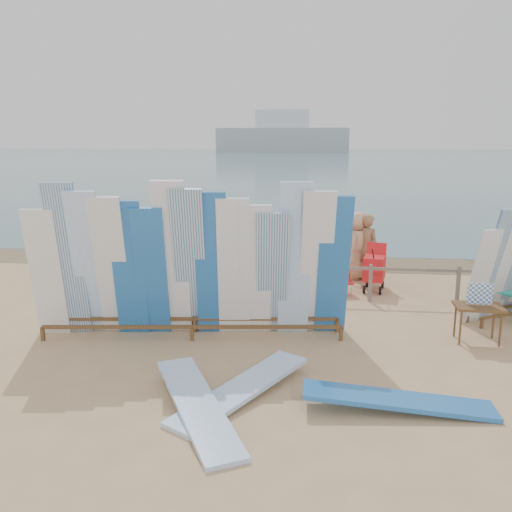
# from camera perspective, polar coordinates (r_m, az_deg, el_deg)

# --- Properties ---
(ground) EXTENTS (160.00, 160.00, 0.00)m
(ground) POSITION_cam_1_polar(r_m,az_deg,el_deg) (10.30, 2.08, -9.22)
(ground) COLOR tan
(ground) RESTS_ON ground
(ocean) EXTENTS (320.00, 240.00, 0.02)m
(ocean) POSITION_cam_1_polar(r_m,az_deg,el_deg) (137.63, 6.37, 10.40)
(ocean) COLOR #3F6671
(ocean) RESTS_ON ground
(wet_sand_strip) EXTENTS (40.00, 2.60, 0.01)m
(wet_sand_strip) POSITION_cam_1_polar(r_m,az_deg,el_deg) (17.20, 3.98, -0.53)
(wet_sand_strip) COLOR brown
(wet_sand_strip) RESTS_ON ground
(distant_ship) EXTENTS (45.00, 8.00, 14.00)m
(distant_ship) POSITION_cam_1_polar(r_m,az_deg,el_deg) (190.01, 2.79, 12.49)
(distant_ship) COLOR #999EA3
(distant_ship) RESTS_ON ocean
(fence) EXTENTS (12.08, 0.08, 0.90)m
(fence) POSITION_cam_1_polar(r_m,az_deg,el_deg) (12.97, 3.15, -1.82)
(fence) COLOR #716256
(fence) RESTS_ON ground
(main_surfboard_rack) EXTENTS (6.10, 1.42, 3.06)m
(main_surfboard_rack) POSITION_cam_1_polar(r_m,az_deg,el_deg) (10.35, -6.76, -1.25)
(main_surfboard_rack) COLOR brown
(main_surfboard_rack) RESTS_ON ground
(side_surfboard_rack) EXTENTS (2.12, 1.50, 2.44)m
(side_surfboard_rack) POSITION_cam_1_polar(r_m,az_deg,el_deg) (12.47, 25.26, -1.37)
(side_surfboard_rack) COLOR brown
(side_surfboard_rack) RESTS_ON ground
(vendor_table) EXTENTS (0.87, 0.62, 1.14)m
(vendor_table) POSITION_cam_1_polar(r_m,az_deg,el_deg) (11.10, 22.27, -6.48)
(vendor_table) COLOR brown
(vendor_table) RESTS_ON ground
(flat_board_b) EXTENTS (1.90, 2.59, 0.24)m
(flat_board_b) POSITION_cam_1_polar(r_m,az_deg,el_deg) (8.34, -1.54, -14.57)
(flat_board_b) COLOR #96BFF1
(flat_board_b) RESTS_ON ground
(flat_board_a) EXTENTS (1.77, 2.64, 0.30)m
(flat_board_a) POSITION_cam_1_polar(r_m,az_deg,el_deg) (7.89, -6.18, -16.30)
(flat_board_a) COLOR #96BFF1
(flat_board_a) RESTS_ON ground
(flat_board_d) EXTENTS (2.71, 0.63, 0.30)m
(flat_board_d) POSITION_cam_1_polar(r_m,az_deg,el_deg) (8.22, 14.72, -15.42)
(flat_board_d) COLOR #2467B4
(flat_board_d) RESTS_ON ground
(beach_chair_left) EXTENTS (0.65, 0.67, 0.88)m
(beach_chair_left) POSITION_cam_1_polar(r_m,az_deg,el_deg) (13.63, 8.86, -2.90)
(beach_chair_left) COLOR red
(beach_chair_left) RESTS_ON ground
(beach_chair_right) EXTENTS (0.71, 0.73, 0.98)m
(beach_chair_right) POSITION_cam_1_polar(r_m,az_deg,el_deg) (13.85, 7.16, -2.48)
(beach_chair_right) COLOR red
(beach_chair_right) RESTS_ON ground
(stroller) EXTENTS (0.75, 0.96, 1.18)m
(stroller) POSITION_cam_1_polar(r_m,az_deg,el_deg) (14.02, 12.34, -1.70)
(stroller) COLOR red
(stroller) RESTS_ON ground
(beachgoer_2) EXTENTS (0.98, 0.67, 1.84)m
(beachgoer_2) POSITION_cam_1_polar(r_m,az_deg,el_deg) (14.72, -4.89, 0.96)
(beachgoer_2) COLOR beige
(beachgoer_2) RESTS_ON ground
(beachgoer_7) EXTENTS (0.74, 0.70, 1.82)m
(beachgoer_7) POSITION_cam_1_polar(r_m,az_deg,el_deg) (14.95, 11.65, 0.88)
(beachgoer_7) COLOR #8C6042
(beachgoer_7) RESTS_ON ground
(beachgoer_extra_1) EXTENTS (0.55, 0.96, 1.53)m
(beachgoer_extra_1) POSITION_cam_1_polar(r_m,az_deg,el_deg) (16.81, -12.25, 1.58)
(beachgoer_extra_1) COLOR #8C6042
(beachgoer_extra_1) RESTS_ON ground
(beachgoer_6) EXTENTS (0.76, 1.01, 1.86)m
(beachgoer_6) POSITION_cam_1_polar(r_m,az_deg,el_deg) (15.07, 10.69, 1.10)
(beachgoer_6) COLOR tan
(beachgoer_6) RESTS_ON ground
(beachgoer_0) EXTENTS (0.85, 0.57, 1.59)m
(beachgoer_0) POSITION_cam_1_polar(r_m,az_deg,el_deg) (15.62, -10.22, 0.99)
(beachgoer_0) COLOR tan
(beachgoer_0) RESTS_ON ground
(beachgoer_4) EXTENTS (0.79, 1.11, 1.74)m
(beachgoer_4) POSITION_cam_1_polar(r_m,az_deg,el_deg) (15.45, -3.04, 1.34)
(beachgoer_4) COLOR #8C6042
(beachgoer_4) RESTS_ON ground
(beachgoer_5) EXTENTS (0.57, 1.74, 1.88)m
(beachgoer_5) POSITION_cam_1_polar(r_m,az_deg,el_deg) (15.26, 4.93, 1.43)
(beachgoer_5) COLOR beige
(beachgoer_5) RESTS_ON ground
(beachgoer_3) EXTENTS (0.85, 1.28, 1.84)m
(beachgoer_3) POSITION_cam_1_polar(r_m,az_deg,el_deg) (16.41, -1.43, 2.15)
(beachgoer_3) COLOR tan
(beachgoer_3) RESTS_ON ground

